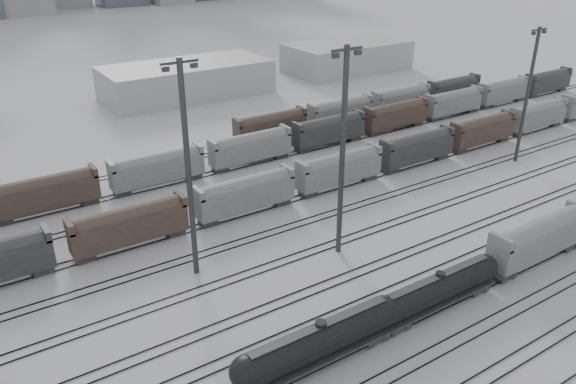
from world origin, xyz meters
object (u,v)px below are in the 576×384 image
tank_car_a (320,341)px  hopper_car_a (539,237)px  light_mast_c (343,150)px  tank_car_b (438,289)px

tank_car_a → hopper_car_a: (32.99, 0.00, 0.82)m
hopper_car_a → light_mast_c: size_ratio=0.61×
tank_car_b → hopper_car_a: bearing=0.0°
tank_car_b → light_mast_c: 19.12m
tank_car_b → light_mast_c: light_mast_c is taller
tank_car_b → hopper_car_a: 17.32m
tank_car_b → hopper_car_a: hopper_car_a is taller
tank_car_a → tank_car_b: (15.70, -0.00, -0.17)m
tank_car_b → hopper_car_a: (17.29, 0.00, 0.99)m
light_mast_c → tank_car_b: bearing=-84.1°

